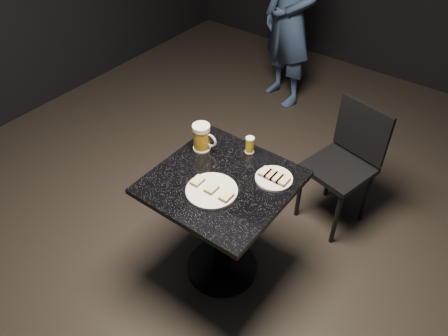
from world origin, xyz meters
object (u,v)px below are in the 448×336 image
(patron, at_px, (290,19))
(beer_mug, at_px, (202,137))
(table, at_px, (222,212))
(chair, at_px, (346,159))
(plate_large, at_px, (212,191))
(plate_small, at_px, (274,179))
(beer_tumbler, at_px, (250,145))

(patron, xyz_separation_m, beer_mug, (0.50, -1.81, 0.04))
(patron, bearing_deg, table, -47.88)
(chair, bearing_deg, beer_mug, -129.84)
(plate_large, relative_size, patron, 0.17)
(beer_mug, bearing_deg, patron, 105.32)
(plate_large, height_order, table, plate_large)
(patron, relative_size, table, 2.09)
(plate_small, distance_m, table, 0.37)
(beer_tumbler, bearing_deg, patron, 113.38)
(plate_small, bearing_deg, table, -142.02)
(patron, bearing_deg, beer_tumbler, -45.27)
(patron, distance_m, table, 2.11)
(plate_large, bearing_deg, plate_small, 52.73)
(plate_small, bearing_deg, beer_mug, -177.23)
(table, relative_size, beer_mug, 4.75)
(table, relative_size, chair, 0.88)
(chair, bearing_deg, patron, 134.76)
(plate_large, distance_m, chair, 1.05)
(plate_small, bearing_deg, plate_large, -127.27)
(plate_small, xyz_separation_m, chair, (0.14, 0.69, -0.26))
(beer_tumbler, relative_size, chair, 0.11)
(plate_small, relative_size, beer_mug, 1.24)
(beer_mug, distance_m, chair, 0.99)
(plate_large, relative_size, chair, 0.31)
(plate_large, relative_size, table, 0.35)
(beer_mug, bearing_deg, table, -30.45)
(beer_mug, xyz_separation_m, beer_tumbler, (0.23, 0.14, -0.03))
(beer_mug, bearing_deg, plate_small, 2.77)
(beer_mug, relative_size, beer_tumbler, 1.61)
(plate_large, bearing_deg, beer_mug, 136.63)
(plate_large, relative_size, plate_small, 1.35)
(plate_large, distance_m, beer_mug, 0.36)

